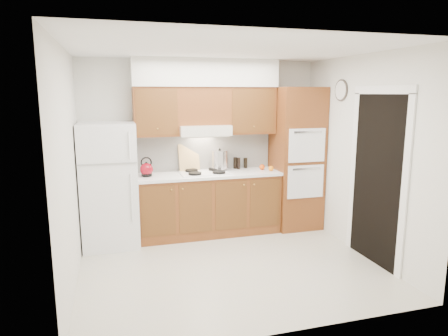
% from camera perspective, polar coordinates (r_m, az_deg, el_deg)
% --- Properties ---
extents(floor, '(3.60, 3.60, 0.00)m').
position_cam_1_polar(floor, '(5.12, 0.84, -13.71)').
color(floor, '#BAB4A3').
rests_on(floor, ground).
extents(ceiling, '(3.60, 3.60, 0.00)m').
position_cam_1_polar(ceiling, '(4.69, 0.93, 16.65)').
color(ceiling, white).
rests_on(ceiling, wall_back).
extents(wall_back, '(3.60, 0.02, 2.60)m').
position_cam_1_polar(wall_back, '(6.17, -3.13, 3.08)').
color(wall_back, silver).
rests_on(wall_back, floor).
extents(wall_left, '(0.02, 3.00, 2.60)m').
position_cam_1_polar(wall_left, '(4.56, -21.33, -0.32)').
color(wall_left, silver).
rests_on(wall_left, floor).
extents(wall_right, '(0.02, 3.00, 2.60)m').
position_cam_1_polar(wall_right, '(5.52, 19.10, 1.62)').
color(wall_right, silver).
rests_on(wall_right, floor).
extents(fridge, '(0.75, 0.72, 1.72)m').
position_cam_1_polar(fridge, '(5.74, -16.09, -2.35)').
color(fridge, white).
rests_on(fridge, floor).
extents(base_cabinets, '(2.11, 0.60, 0.90)m').
position_cam_1_polar(base_cabinets, '(6.06, -2.19, -5.27)').
color(base_cabinets, brown).
rests_on(base_cabinets, floor).
extents(countertop, '(2.13, 0.62, 0.04)m').
position_cam_1_polar(countertop, '(5.94, -2.20, -0.93)').
color(countertop, white).
rests_on(countertop, base_cabinets).
extents(backsplash, '(2.11, 0.03, 0.56)m').
position_cam_1_polar(backsplash, '(6.17, -2.87, 2.33)').
color(backsplash, white).
rests_on(backsplash, countertop).
extents(oven_cabinet, '(0.70, 0.65, 2.20)m').
position_cam_1_polar(oven_cabinet, '(6.37, 10.29, 1.35)').
color(oven_cabinet, brown).
rests_on(oven_cabinet, floor).
extents(upper_cab_left, '(0.63, 0.33, 0.70)m').
position_cam_1_polar(upper_cab_left, '(5.84, -9.75, 7.94)').
color(upper_cab_left, brown).
rests_on(upper_cab_left, wall_back).
extents(upper_cab_right, '(0.73, 0.33, 0.70)m').
position_cam_1_polar(upper_cab_right, '(6.16, 3.73, 8.20)').
color(upper_cab_right, brown).
rests_on(upper_cab_right, wall_back).
extents(range_hood, '(0.75, 0.45, 0.15)m').
position_cam_1_polar(range_hood, '(5.91, -2.91, 5.44)').
color(range_hood, silver).
rests_on(range_hood, wall_back).
extents(upper_cab_over_hood, '(0.75, 0.33, 0.55)m').
position_cam_1_polar(upper_cab_over_hood, '(5.95, -3.08, 8.85)').
color(upper_cab_over_hood, brown).
rests_on(upper_cab_over_hood, range_hood).
extents(soffit, '(2.13, 0.36, 0.40)m').
position_cam_1_polar(soffit, '(5.95, -2.61, 13.43)').
color(soffit, silver).
rests_on(soffit, wall_back).
extents(cooktop, '(0.74, 0.50, 0.01)m').
position_cam_1_polar(cooktop, '(5.94, -2.71, -0.67)').
color(cooktop, white).
rests_on(cooktop, countertop).
extents(doorway, '(0.02, 0.90, 2.10)m').
position_cam_1_polar(doorway, '(5.28, 20.98, -1.66)').
color(doorway, black).
rests_on(doorway, floor).
extents(wall_clock, '(0.02, 0.30, 0.30)m').
position_cam_1_polar(wall_clock, '(5.91, 16.40, 10.61)').
color(wall_clock, '#3F3833').
rests_on(wall_clock, wall_right).
extents(kettle, '(0.23, 0.23, 0.19)m').
position_cam_1_polar(kettle, '(5.78, -11.01, -0.20)').
color(kettle, maroon).
rests_on(kettle, countertop).
extents(cutting_board, '(0.33, 0.15, 0.42)m').
position_cam_1_polar(cutting_board, '(6.10, -5.02, 1.45)').
color(cutting_board, tan).
rests_on(cutting_board, countertop).
extents(stock_pot, '(0.32, 0.32, 0.27)m').
position_cam_1_polar(stock_pot, '(6.11, -0.62, 1.20)').
color(stock_pot, silver).
rests_on(stock_pot, cooktop).
extents(condiment_a, '(0.06, 0.06, 0.18)m').
position_cam_1_polar(condiment_a, '(6.25, 2.11, 0.67)').
color(condiment_a, black).
rests_on(condiment_a, countertop).
extents(condiment_b, '(0.07, 0.07, 0.18)m').
position_cam_1_polar(condiment_b, '(6.28, 1.62, 0.73)').
color(condiment_b, black).
rests_on(condiment_b, countertop).
extents(condiment_c, '(0.06, 0.06, 0.16)m').
position_cam_1_polar(condiment_c, '(6.33, 3.09, 0.74)').
color(condiment_c, black).
rests_on(condiment_c, countertop).
extents(orange_near, '(0.08, 0.08, 0.08)m').
position_cam_1_polar(orange_near, '(6.12, 6.73, -0.06)').
color(orange_near, orange).
rests_on(orange_near, countertop).
extents(orange_far, '(0.10, 0.10, 0.09)m').
position_cam_1_polar(orange_far, '(6.21, 5.45, 0.13)').
color(orange_far, '#E1460B').
rests_on(orange_far, countertop).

